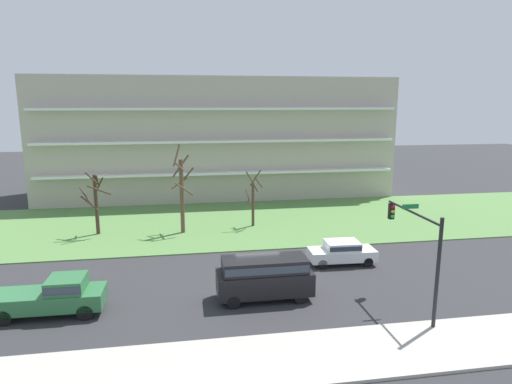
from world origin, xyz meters
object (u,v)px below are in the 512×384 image
Objects in this scene: van_black_near_left at (264,275)px; pickup_green_center_right at (54,295)px; traffic_signal_mast at (418,241)px; sedan_white_center_left at (342,251)px; tree_center at (253,199)px; tree_left at (182,191)px; tree_far_left at (96,201)px.

van_black_near_left reaches higher than pickup_green_center_right.
traffic_signal_mast reaches higher than pickup_green_center_right.
sedan_white_center_left is (6.10, 4.50, -0.52)m from van_black_near_left.
tree_center is 10.97m from sedan_white_center_left.
traffic_signal_mast is at bearing -54.06° from tree_left.
traffic_signal_mast is at bearing -71.67° from tree_center.
tree_center is 1.12× the size of sedan_white_center_left.
traffic_signal_mast is (1.23, -7.19, 2.94)m from sedan_white_center_left.
van_black_near_left is 10.88m from pickup_green_center_right.
tree_left reaches higher than sedan_white_center_left.
tree_center reaches higher than sedan_white_center_left.
pickup_green_center_right is at bearing 179.89° from van_black_near_left.
traffic_signal_mast reaches higher than tree_center.
van_black_near_left is at bearing -51.15° from tree_far_left.
tree_center is (12.91, 0.44, -0.42)m from tree_far_left.
tree_left is at bearing -4.30° from tree_far_left.
tree_left is 1.35× the size of pickup_green_center_right.
tree_far_left is 0.72× the size of tree_left.
van_black_near_left is at bearing 0.75° from pickup_green_center_right.
tree_left is 1.33× the size of traffic_signal_mast.
traffic_signal_mast is at bearing -41.88° from tree_far_left.
traffic_signal_mast is (11.70, -16.14, 0.23)m from tree_left.
traffic_signal_mast is at bearing -20.29° from van_black_near_left.
tree_center is 19.15m from pickup_green_center_right.
sedan_white_center_left is (10.47, -8.95, -2.71)m from tree_left.
tree_center is at bearing -63.86° from sedan_white_center_left.
van_black_near_left is at bearing 159.84° from traffic_signal_mast.
pickup_green_center_right is 18.60m from traffic_signal_mast.
tree_far_left is 1.01× the size of van_black_near_left.
tree_far_left reaches higher than van_black_near_left.
tree_center is 0.96× the size of van_black_near_left.
traffic_signal_mast is (7.33, -2.69, 2.41)m from van_black_near_left.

